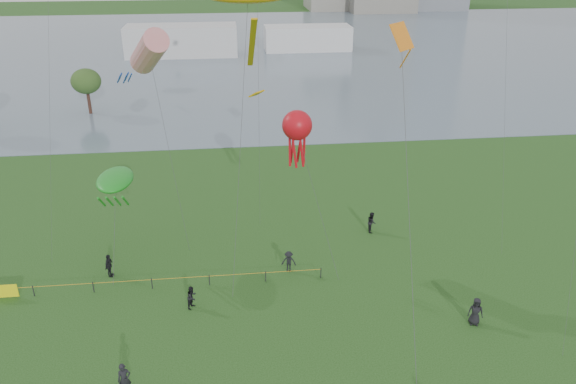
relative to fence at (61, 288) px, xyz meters
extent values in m
cube|color=slate|center=(15.49, 87.88, -0.53)|extent=(400.00, 120.00, 0.08)
cube|color=silver|center=(3.49, 82.88, 2.45)|extent=(22.00, 8.00, 6.00)
cube|color=silver|center=(29.49, 85.88, 1.95)|extent=(18.00, 7.00, 5.00)
cylinder|color=#351F18|center=(-6.83, 43.62, 0.85)|extent=(0.44, 0.44, 2.80)
ellipsoid|color=#385822|center=(-6.83, 43.62, 3.99)|extent=(3.98, 3.98, 3.36)
cylinder|color=black|center=(-1.88, 0.00, -0.13)|extent=(0.07, 0.07, 0.85)
cylinder|color=black|center=(2.12, 0.00, -0.13)|extent=(0.07, 0.07, 0.85)
cylinder|color=black|center=(6.12, 0.00, -0.13)|extent=(0.07, 0.07, 0.85)
cylinder|color=black|center=(10.12, 0.00, -0.13)|extent=(0.07, 0.07, 0.85)
cylinder|color=black|center=(14.12, 0.00, -0.13)|extent=(0.07, 0.07, 0.85)
cylinder|color=black|center=(18.12, 0.00, -0.13)|extent=(0.07, 0.07, 0.85)
cylinder|color=gold|center=(6.12, 0.00, 0.19)|extent=(24.00, 0.03, 0.03)
cube|color=#F6EE0C|center=(-3.88, 0.00, 0.00)|extent=(2.00, 0.04, 1.00)
imported|color=black|center=(9.03, -2.49, 0.26)|extent=(0.93, 0.99, 1.62)
imported|color=black|center=(15.91, 1.15, 0.28)|extent=(1.18, 0.82, 1.67)
imported|color=black|center=(2.91, 1.96, 0.34)|extent=(0.68, 1.12, 1.78)
imported|color=black|center=(27.00, -6.26, 0.41)|extent=(1.07, 0.85, 1.92)
imported|color=black|center=(5.76, -9.89, 0.43)|extent=(0.83, 0.67, 1.96)
imported|color=black|center=(23.46, 6.44, 0.33)|extent=(0.75, 0.92, 1.77)
cylinder|color=#3F3F42|center=(12.68, 2.08, 8.89)|extent=(1.97, 7.38, 18.89)
cube|color=#DB9D0B|center=(13.65, 1.55, 15.93)|extent=(0.36, 6.98, 4.09)
cube|color=#DB9D0B|center=(13.65, -2.25, 13.83)|extent=(0.95, 0.95, 0.42)
cylinder|color=#3F3F42|center=(7.46, 6.80, 6.88)|extent=(2.02, 3.51, 14.88)
cylinder|color=red|center=(6.47, 8.54, 14.32)|extent=(3.75, 5.18, 3.88)
cylinder|color=#193DB0|center=(5.07, 7.34, 12.72)|extent=(0.60, 1.13, 0.88)
cylinder|color=#193DB0|center=(4.79, 7.72, 12.72)|extent=(0.60, 1.13, 0.88)
cylinder|color=#193DB0|center=(4.34, 7.57, 12.72)|extent=(0.60, 1.13, 0.88)
cylinder|color=#193DB0|center=(4.34, 7.10, 12.72)|extent=(0.60, 1.13, 0.88)
cylinder|color=#193DB0|center=(4.79, 6.96, 12.72)|extent=(0.60, 1.13, 0.88)
cylinder|color=#3F3F42|center=(3.45, 2.69, 2.70)|extent=(0.35, 3.92, 6.52)
ellipsoid|color=#198E1F|center=(3.61, 4.63, 5.96)|extent=(2.57, 4.62, 0.90)
cylinder|color=#198E1F|center=(2.81, 3.03, 4.96)|extent=(0.16, 1.79, 1.54)
cylinder|color=#198E1F|center=(3.36, 3.03, 4.96)|extent=(0.16, 1.79, 1.54)
cylinder|color=#198E1F|center=(3.91, 3.03, 4.96)|extent=(0.16, 1.79, 1.54)
cylinder|color=#198E1F|center=(4.46, 3.03, 4.96)|extent=(0.16, 1.79, 1.54)
cylinder|color=#3F3F42|center=(17.98, 0.93, 4.91)|extent=(2.81, 2.61, 10.94)
sphere|color=red|center=(16.60, 2.22, 10.37)|extent=(2.06, 2.06, 2.06)
cylinder|color=red|center=(17.10, 2.22, 8.77)|extent=(0.18, 0.54, 2.60)
cylinder|color=red|center=(16.85, 2.66, 8.77)|extent=(0.49, 0.36, 2.61)
cylinder|color=red|center=(16.35, 2.66, 8.77)|extent=(0.49, 0.36, 2.61)
cylinder|color=red|center=(16.10, 2.22, 8.77)|extent=(0.18, 0.54, 2.60)
cylinder|color=red|center=(16.35, 1.79, 8.77)|extent=(0.49, 0.36, 2.61)
cylinder|color=red|center=(16.85, 1.79, 8.77)|extent=(0.49, 0.36, 2.61)
cylinder|color=#3F3F42|center=(20.72, -10.34, 8.29)|extent=(1.59, 13.29, 17.70)
cube|color=orange|center=(21.50, -3.71, 17.13)|extent=(1.69, 1.69, 1.38)
cylinder|color=orange|center=(21.50, -4.61, 16.13)|extent=(0.08, 1.58, 1.35)
camera|label=1|loc=(11.94, -33.80, 22.24)|focal=35.00mm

